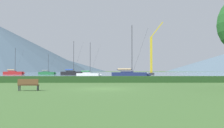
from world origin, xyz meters
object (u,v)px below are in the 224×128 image
Objects in this scene: sailboat_slip_2 at (47,73)px; park_bench_near_path at (28,84)px; sailboat_slip_0 at (14,73)px; sailboat_slip_6 at (130,74)px; sailboat_slip_1 at (89,75)px; sailboat_slip_3 at (72,73)px; dock_crane at (152,58)px.

sailboat_slip_2 is 5.14× the size of park_bench_near_path.
sailboat_slip_0 is 63.97m from sailboat_slip_6.
sailboat_slip_1 is 44.06m from park_bench_near_path.
sailboat_slip_1 is at bearing 86.20° from park_bench_near_path.
sailboat_slip_6 is (30.58, -46.62, 0.12)m from sailboat_slip_2.
sailboat_slip_3 reaches higher than park_bench_near_path.
sailboat_slip_0 is at bearing 109.88° from park_bench_near_path.
sailboat_slip_6 reaches higher than sailboat_slip_2.
sailboat_slip_1 is 5.52× the size of park_bench_near_path.
sailboat_slip_6 is at bearing -48.98° from sailboat_slip_3.
sailboat_slip_0 is 6.71× the size of park_bench_near_path.
sailboat_slip_6 is (18.36, -35.28, -0.02)m from sailboat_slip_3.
sailboat_slip_6 reaches higher than sailboat_slip_0.
dock_crane is at bearing -7.57° from sailboat_slip_0.
sailboat_slip_2 is at bearing 127.74° from sailboat_slip_1.
sailboat_slip_1 is at bearing -56.42° from sailboat_slip_2.
sailboat_slip_0 is 50.52m from sailboat_slip_1.
sailboat_slip_2 is 16.67m from sailboat_slip_3.
sailboat_slip_1 is 42.84m from sailboat_slip_2.
park_bench_near_path is at bearing -68.19° from sailboat_slip_0.
sailboat_slip_2 is 0.71× the size of sailboat_slip_6.
park_bench_near_path is (-1.13, -44.04, -0.04)m from sailboat_slip_1.
dock_crane reaches higher than sailboat_slip_6.
sailboat_slip_1 is at bearing -58.89° from sailboat_slip_3.
park_bench_near_path is at bearing -71.70° from sailboat_slip_2.
sailboat_slip_2 is 43.73m from dock_crane.
sailboat_slip_2 is at bearing 1.60° from sailboat_slip_0.
sailboat_slip_1 is 27.54m from sailboat_slip_3.
dock_crane is at bearing -5.14° from sailboat_slip_2.
sailboat_slip_1 is 13.50m from sailboat_slip_6.
sailboat_slip_3 is 70.66m from park_bench_near_path.
sailboat_slip_0 is at bearing 172.83° from dock_crane.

